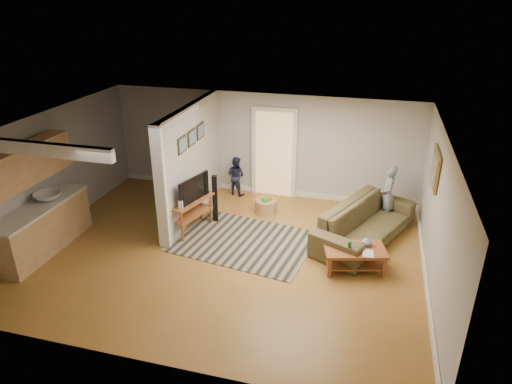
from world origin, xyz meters
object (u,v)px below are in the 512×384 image
speaker_left (215,199)px  child (384,222)px  toddler (236,194)px  sofa (363,240)px  coffee_table (355,253)px  toy_basket (266,206)px  tv_console (191,203)px  speaker_right (215,197)px

speaker_left → child: size_ratio=0.82×
child → toddler: bearing=-106.9°
sofa → coffee_table: (-0.12, -1.12, 0.33)m
sofa → child: bearing=0.9°
sofa → toddler: toddler is taller
coffee_table → toy_basket: coffee_table is taller
tv_console → speaker_right: (0.25, 0.73, -0.17)m
sofa → coffee_table: size_ratio=2.16×
toy_basket → child: (2.63, 0.23, -0.18)m
sofa → coffee_table: coffee_table is taller
sofa → coffee_table: bearing=-161.3°
toddler → tv_console: bearing=97.3°
speaker_right → toy_basket: 1.20m
tv_console → child: bearing=36.0°
coffee_table → speaker_left: 3.29m
speaker_right → toddler: 1.39m
sofa → tv_console: tv_console is taller
toy_basket → coffee_table: bearing=-40.4°
tv_console → toddler: bearing=96.5°
tv_console → toy_basket: size_ratio=2.44×
speaker_right → toddler: (0.09, 1.30, -0.47)m
tv_console → toddler: 2.16m
toddler → child: bearing=-172.6°
child → toddler: 3.65m
coffee_table → toy_basket: 2.78m
sofa → child: (0.40, 0.90, 0.00)m
sofa → toy_basket: (-2.23, 0.68, 0.18)m
speaker_left → speaker_right: size_ratio=1.13×
sofa → speaker_right: 3.33m
toy_basket → speaker_right: bearing=-156.0°
speaker_right → child: speaker_right is taller
toy_basket → child: 2.65m
coffee_table → speaker_right: bearing=157.4°
speaker_right → child: size_ratio=0.72×
sofa → speaker_left: (-3.21, 0.00, 0.54)m
speaker_right → child: bearing=-7.2°
tv_console → speaker_left: bearing=74.0°
toy_basket → speaker_left: bearing=-145.4°
tv_console → child: (3.94, 1.43, -0.65)m
toddler → sofa: bearing=171.6°
speaker_left → coffee_table: bearing=-34.7°
sofa → speaker_right: bearing=111.3°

